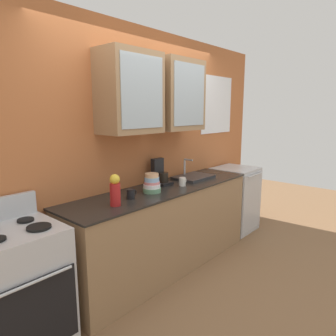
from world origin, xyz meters
name	(u,v)px	position (x,y,z in m)	size (l,w,h in m)	color
ground_plane	(165,267)	(0.00, 0.00, 0.00)	(10.00, 10.00, 0.00)	brown
back_wall_unit	(145,138)	(0.01, 0.30, 1.45)	(4.50, 0.46, 2.61)	#B76638
counter	(165,228)	(0.00, 0.00, 0.46)	(2.42, 0.61, 0.93)	#93704C
stove_range	(18,290)	(-1.59, 0.00, 0.47)	(0.62, 0.61, 1.11)	silver
sink_faucet	(193,177)	(0.58, 0.05, 0.94)	(0.47, 0.34, 0.23)	#2D2D30
bowl_stack	(152,184)	(-0.22, -0.02, 1.01)	(0.18, 0.18, 0.20)	#669972
vase	(115,190)	(-0.75, -0.10, 1.06)	(0.09, 0.09, 0.28)	#B21E1E
cup_near_sink	(182,182)	(0.19, -0.09, 0.97)	(0.11, 0.07, 0.09)	silver
cup_near_bowls	(131,194)	(-0.52, -0.04, 0.97)	(0.11, 0.08, 0.09)	black
dishwasher	(235,199)	(1.53, 0.00, 0.46)	(0.57, 0.60, 0.93)	silver
coffee_maker	(160,175)	(0.09, 0.15, 1.03)	(0.17, 0.20, 0.29)	black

